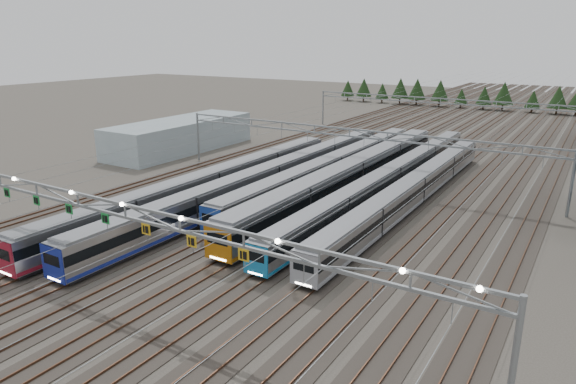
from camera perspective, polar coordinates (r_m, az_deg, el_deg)
The scene contains 13 objects.
ground at distance 43.78m, azimuth -16.81°, elevation -11.11°, with size 400.00×400.00×0.00m, color #47423A.
track_bed at distance 129.80m, azimuth 18.18°, elevation 7.70°, with size 54.00×260.00×5.42m.
train_a at distance 65.83m, azimuth -8.57°, elevation 0.83°, with size 2.87×54.09×3.74m.
train_b at distance 68.54m, azimuth -1.96°, elevation 1.62°, with size 2.83×64.96×3.69m.
train_c at distance 74.31m, azimuth 5.00°, elevation 2.74°, with size 2.80×54.71×3.64m.
train_d at distance 69.66m, azimuth 7.15°, elevation 1.91°, with size 3.12×57.15×4.07m.
train_e at distance 70.65m, azimuth 11.41°, elevation 1.58°, with size 2.53×63.88×3.28m.
train_f at distance 65.58m, azimuth 13.85°, elevation 0.30°, with size 2.61×55.11×3.40m.
gantry_near at distance 41.02m, azimuth -17.79°, elevation -2.33°, with size 56.36×0.61×8.08m.
gantry_mid at distance 72.80m, azimuth 6.82°, elevation 5.87°, with size 56.36×0.36×8.00m.
gantry_far at distance 114.76m, azimuth 16.54°, elevation 9.24°, with size 56.36×0.36×8.00m.
west_shed at distance 97.45m, azimuth -11.84°, elevation 6.20°, with size 10.00×30.00×5.54m, color #90A5AC.
treeline at distance 163.22m, azimuth 18.69°, elevation 10.31°, with size 81.20×5.60×7.02m.
Camera 1 is at (30.00, -24.94, 19.87)m, focal length 32.00 mm.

